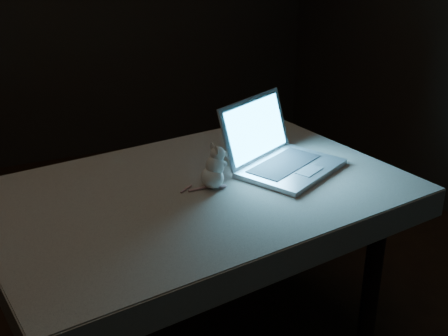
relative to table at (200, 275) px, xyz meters
name	(u,v)px	position (x,y,z in m)	size (l,w,h in m)	color
table	(200,275)	(0.00, 0.00, 0.00)	(1.48, 0.95, 0.79)	black
tablecloth	(223,198)	(0.09, -0.03, 0.35)	(1.60, 1.07, 0.11)	#BBAE9E
laptop	(293,139)	(0.41, -0.01, 0.55)	(0.42, 0.37, 0.28)	#B2B2B6
plush_mouse	(212,167)	(0.05, -0.02, 0.49)	(0.13, 0.13, 0.17)	white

